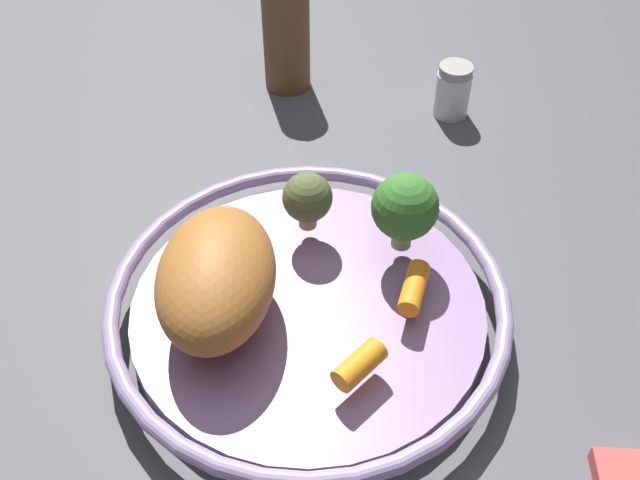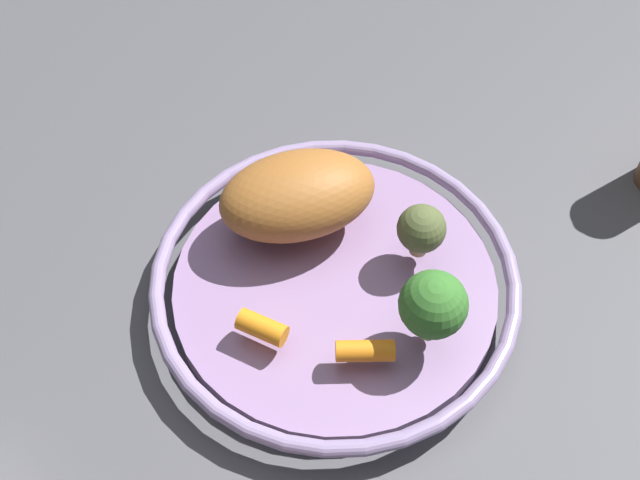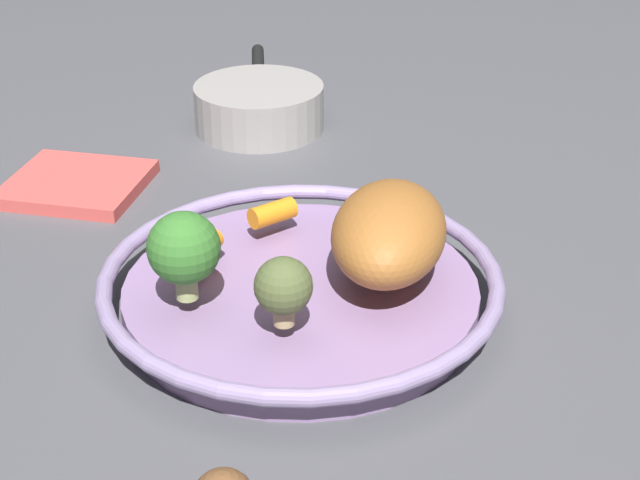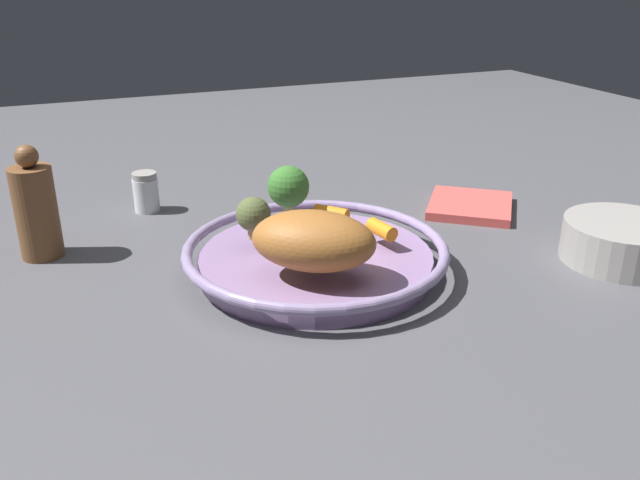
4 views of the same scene
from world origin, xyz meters
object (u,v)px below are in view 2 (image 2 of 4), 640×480
(broccoli_floret_edge, at_px, (432,306))
(serving_bowl, at_px, (335,285))
(roast_chicken_piece, at_px, (298,195))
(baby_carrot_near_rim, at_px, (262,328))
(baby_carrot_center, at_px, (365,351))
(broccoli_floret_small, at_px, (421,229))

(broccoli_floret_edge, bearing_deg, serving_bowl, -0.56)
(roast_chicken_piece, xyz_separation_m, baby_carrot_near_rim, (-0.05, 0.12, -0.02))
(baby_carrot_near_rim, bearing_deg, serving_bowl, -98.13)
(roast_chicken_piece, xyz_separation_m, baby_carrot_center, (-0.14, 0.08, -0.03))
(baby_carrot_near_rim, bearing_deg, roast_chicken_piece, -65.31)
(serving_bowl, relative_size, broccoli_floret_small, 6.09)
(serving_bowl, xyz_separation_m, broccoli_floret_edge, (-0.10, 0.00, 0.06))
(serving_bowl, distance_m, roast_chicken_piece, 0.09)
(baby_carrot_center, height_order, broccoli_floret_edge, broccoli_floret_edge)
(serving_bowl, relative_size, baby_carrot_near_rim, 7.89)
(baby_carrot_near_rim, bearing_deg, broccoli_floret_small, -110.41)
(serving_bowl, bearing_deg, broccoli_floret_small, -123.78)
(broccoli_floret_edge, bearing_deg, broccoli_floret_small, -51.71)
(serving_bowl, bearing_deg, broccoli_floret_edge, 179.44)
(roast_chicken_piece, bearing_deg, serving_bowl, 155.90)
(roast_chicken_piece, height_order, baby_carrot_center, roast_chicken_piece)
(baby_carrot_center, bearing_deg, serving_bowl, -36.53)
(serving_bowl, bearing_deg, roast_chicken_piece, -24.10)
(broccoli_floret_edge, bearing_deg, roast_chicken_piece, -10.49)
(roast_chicken_piece, relative_size, baby_carrot_center, 2.97)
(broccoli_floret_edge, bearing_deg, baby_carrot_near_rim, 37.75)
(serving_bowl, height_order, roast_chicken_piece, roast_chicken_piece)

